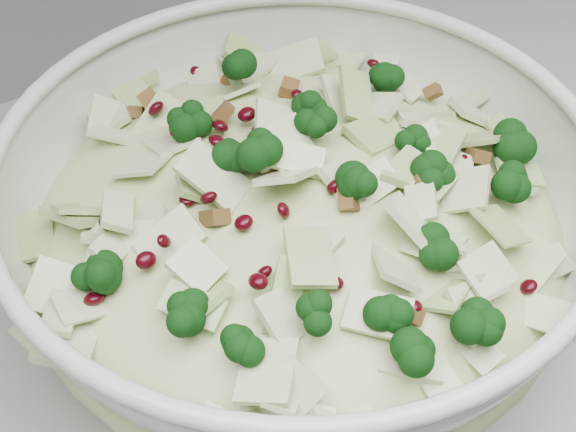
# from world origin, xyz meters

# --- Properties ---
(counter) EXTENTS (3.60, 0.60, 0.90)m
(counter) POSITION_xyz_m (0.00, 1.70, 0.45)
(counter) COLOR #A1A19D
(counter) RESTS_ON floor
(mixing_bowl) EXTENTS (0.44, 0.44, 0.16)m
(mixing_bowl) POSITION_xyz_m (-0.12, 1.60, 0.98)
(mixing_bowl) COLOR beige
(mixing_bowl) RESTS_ON counter
(salad) EXTENTS (0.44, 0.44, 0.16)m
(salad) POSITION_xyz_m (-0.12, 1.60, 1.01)
(salad) COLOR #B8C486
(salad) RESTS_ON mixing_bowl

